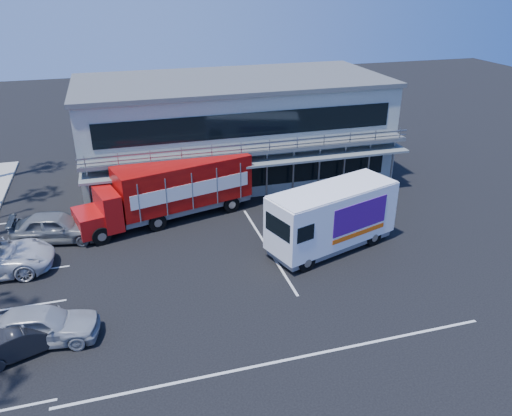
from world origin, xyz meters
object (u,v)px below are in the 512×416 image
object	(u,v)px
white_van	(332,217)
parked_car_b	(24,338)
red_truck	(172,188)
parked_car_a	(41,325)

from	to	relation	value
white_van	parked_car_b	distance (m)	16.21
red_truck	parked_car_a	world-z (taller)	red_truck
white_van	red_truck	bearing A→B (deg)	123.49
red_truck	white_van	bearing A→B (deg)	-53.53
white_van	parked_car_b	world-z (taller)	white_van
red_truck	white_van	size ratio (longest dim) A/B	1.42
parked_car_b	white_van	bearing A→B (deg)	-94.51
white_van	parked_car_a	world-z (taller)	white_van
white_van	parked_car_b	size ratio (longest dim) A/B	1.99
red_truck	parked_car_b	xyz separation A→B (m)	(-7.59, -10.81, -1.37)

